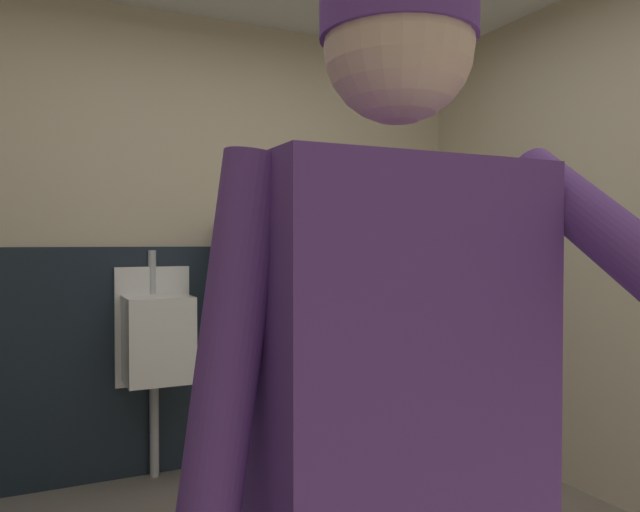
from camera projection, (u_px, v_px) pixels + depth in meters
name	position (u px, v px, depth m)	size (l,w,h in m)	color
wall_back	(187.00, 242.00, 3.52)	(4.06, 0.12, 2.57)	beige
wainscot_band_back	(191.00, 357.00, 3.47)	(3.46, 0.03, 1.26)	#19232D
urinal_left	(157.00, 337.00, 3.24)	(0.40, 0.34, 1.24)	white
urinal_middle	(287.00, 329.00, 3.56)	(0.40, 0.34, 1.24)	white
privacy_divider_panel	(229.00, 303.00, 3.33)	(0.04, 0.40, 0.90)	#4C4C51
person	(400.00, 407.00, 0.97)	(0.68, 0.60, 1.71)	#2D3342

